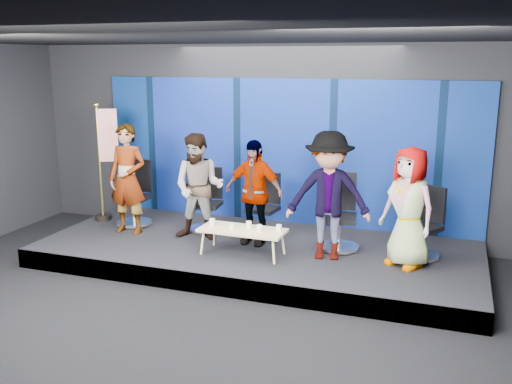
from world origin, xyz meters
TOP-DOWN VIEW (x-y plane):
  - ground at (0.00, 0.00)m, footprint 10.00×10.00m
  - room_walls at (0.00, 0.00)m, footprint 10.02×8.02m
  - riser at (0.00, 2.50)m, footprint 7.00×3.00m
  - backdrop at (0.00, 3.95)m, footprint 7.00×0.08m
  - chair_a at (-2.48, 2.88)m, footprint 0.66×0.66m
  - panelist_a at (-2.31, 2.40)m, footprint 0.69×0.45m
  - chair_b at (-1.10, 2.97)m, footprint 0.68×0.68m
  - panelist_b at (-1.01, 2.47)m, footprint 0.93×0.76m
  - chair_c at (-0.08, 3.07)m, footprint 0.65×0.65m
  - panelist_c at (-0.09, 2.56)m, footprint 1.04×0.52m
  - chair_d at (1.27, 2.76)m, footprint 0.76×0.76m
  - panelist_d at (1.20, 2.26)m, footprint 1.34×0.89m
  - chair_e at (2.55, 2.77)m, footprint 0.84×0.84m
  - panelist_e at (2.35, 2.31)m, footprint 1.02×0.93m
  - coffee_table at (-0.06, 1.98)m, footprint 1.34×0.59m
  - mug_a at (-0.57, 1.99)m, footprint 0.09×0.09m
  - mug_b at (-0.21, 1.91)m, footprint 0.07×0.07m
  - mug_c at (0.01, 2.07)m, footprint 0.09×0.09m
  - mug_d at (0.22, 1.95)m, footprint 0.08×0.08m
  - mug_e at (0.50, 2.05)m, footprint 0.09×0.09m
  - flag_stand at (-3.10, 2.94)m, footprint 0.49×0.30m

SIDE VIEW (x-z plane):
  - ground at x=0.00m, z-range 0.00..0.00m
  - riser at x=0.00m, z-range 0.00..0.30m
  - chair_c at x=-0.08m, z-range 0.12..1.17m
  - chair_e at x=2.55m, z-range 0.11..1.20m
  - chair_b at x=-1.10m, z-range 0.11..1.20m
  - coffee_table at x=-0.06m, z-range 0.47..0.88m
  - chair_a at x=-2.48m, z-range 0.10..1.26m
  - chair_d at x=1.27m, z-range 0.10..1.29m
  - mug_b at x=-0.21m, z-range 0.71..0.79m
  - mug_d at x=0.22m, z-range 0.71..0.81m
  - mug_e at x=0.50m, z-range 0.71..0.81m
  - mug_c at x=0.01m, z-range 0.71..0.81m
  - mug_a at x=-0.57m, z-range 0.71..0.81m
  - panelist_c at x=-0.09m, z-range 0.30..2.00m
  - panelist_e at x=2.35m, z-range 0.30..2.05m
  - panelist_b at x=-1.01m, z-range 0.30..2.07m
  - panelist_a at x=-2.31m, z-range 0.30..2.18m
  - panelist_d at x=1.20m, z-range 0.30..2.23m
  - flag_stand at x=-3.10m, z-range 0.36..2.55m
  - backdrop at x=0.00m, z-range 0.30..2.90m
  - room_walls at x=0.00m, z-range 0.67..4.18m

